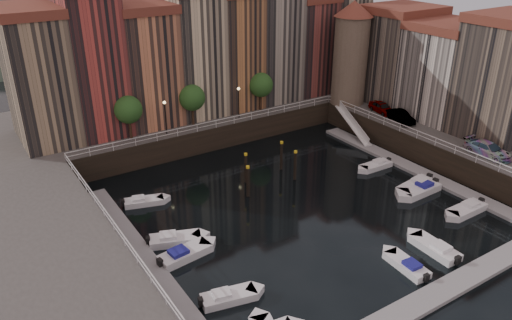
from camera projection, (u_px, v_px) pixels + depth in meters
ground at (294, 204)px, 50.30m from camera, size 200.00×200.00×0.00m
quay_far at (182, 116)px, 69.44m from camera, size 80.00×20.00×3.00m
quay_right at (484, 139)px, 61.90m from camera, size 20.00×36.00×3.00m
dock_left at (145, 260)px, 41.50m from camera, size 2.00×28.00×0.35m
dock_right at (412, 168)px, 57.42m from camera, size 2.00×28.00×0.35m
dock_near at (430, 298)px, 37.29m from camera, size 30.00×2.00×0.35m
mountains at (50, 0)px, 131.47m from camera, size 145.00×100.00×18.00m
far_terrace at (209, 48)px, 65.16m from camera, size 48.70×10.30×17.50m
right_terrace at (448, 67)px, 62.16m from camera, size 9.30×24.30×14.00m
corner_tower at (351, 52)px, 66.83m from camera, size 5.20×5.20×13.80m
promenade_trees at (197, 97)px, 60.70m from camera, size 21.20×3.20×5.20m
street_lamps at (203, 104)px, 60.39m from camera, size 10.36×0.36×4.18m
railings at (267, 153)px, 52.41m from camera, size 36.08×34.04×0.52m
gangway at (353, 124)px, 65.50m from camera, size 2.78×8.32×3.73m
mooring_pilings at (268, 168)px, 54.09m from camera, size 6.95×3.67×3.78m
boat_left_1 at (227, 297)px, 37.14m from camera, size 4.51×2.44×1.01m
boat_left_2 at (184, 254)px, 41.96m from camera, size 5.00×2.36×1.13m
boat_left_3 at (174, 239)px, 43.96m from camera, size 4.85×3.19×1.09m
boat_left_4 at (143, 201)px, 50.13m from camera, size 4.21×2.51×0.94m
boat_right_0 at (467, 209)px, 48.66m from camera, size 4.71×1.76×1.08m
boat_right_1 at (421, 190)px, 52.24m from camera, size 5.16×2.02×1.18m
boat_right_2 at (417, 186)px, 52.99m from camera, size 5.33×2.58×1.20m
boat_right_3 at (376, 165)px, 57.70m from camera, size 4.22×1.61×0.97m
boat_near_2 at (407, 266)px, 40.61m from camera, size 1.84×4.35×0.99m
boat_near_3 at (436, 248)px, 42.72m from camera, size 1.91×4.83×1.10m
car_a at (382, 108)px, 65.63m from camera, size 2.41×4.46×1.44m
car_b at (400, 117)px, 62.51m from camera, size 2.41×4.62×1.45m
car_c at (488, 150)px, 53.22m from camera, size 2.15×5.19×1.50m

